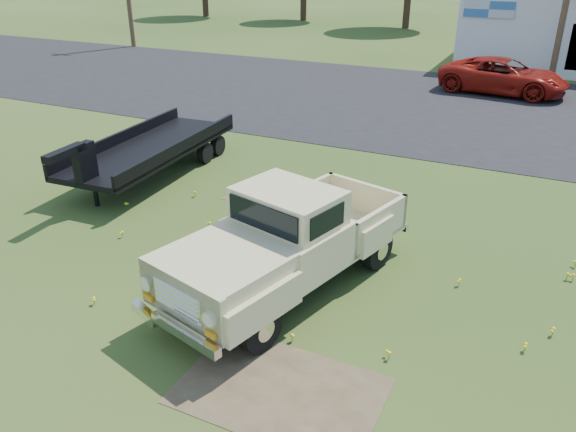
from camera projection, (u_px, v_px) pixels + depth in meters
name	position (u px, v px, depth m)	size (l,w,h in m)	color
ground	(280.00, 274.00, 11.43)	(140.00, 140.00, 0.00)	#284716
asphalt_lot	(438.00, 106.00, 23.63)	(90.00, 14.00, 0.02)	black
dirt_patch_a	(280.00, 390.00, 8.40)	(3.00, 2.00, 0.01)	#4C3A28
dirt_patch_b	(271.00, 195.00, 15.06)	(2.20, 1.60, 0.01)	#4C3A28
vintage_pickup_truck	(288.00, 240.00, 10.55)	(2.22, 5.71, 2.07)	beige
flatbed_trailer	(151.00, 144.00, 16.13)	(2.19, 6.56, 1.79)	black
red_pickup	(503.00, 77.00, 25.30)	(2.56, 5.56, 1.54)	maroon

